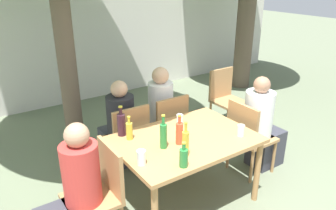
{
  "coord_description": "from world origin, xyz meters",
  "views": [
    {
      "loc": [
        -1.74,
        -2.27,
        2.27
      ],
      "look_at": [
        0.0,
        0.3,
        0.99
      ],
      "focal_mm": 35.0,
      "sensor_mm": 36.0,
      "label": 1
    }
  ],
  "objects_px": {
    "oil_cruet_1": "(129,130)",
    "wine_bottle_3": "(121,124)",
    "patio_chair_1": "(248,134)",
    "person_seated_1": "(262,128)",
    "patio_chair_4": "(225,96)",
    "green_bottle_2": "(163,135)",
    "patio_chair_2": "(128,137)",
    "person_seated_2": "(118,130)",
    "green_bottle_4": "(184,157)",
    "drinking_glass_1": "(241,130)",
    "person_seated_3": "(157,117)",
    "oil_cruet_5": "(185,143)",
    "patio_chair_3": "(167,125)",
    "person_seated_0": "(73,198)",
    "drinking_glass_2": "(180,120)",
    "dining_table_front": "(185,145)",
    "soda_bottle_0": "(179,133)",
    "patio_chair_0": "(100,189)",
    "drinking_glass_0": "(141,157)"
  },
  "relations": [
    {
      "from": "oil_cruet_1",
      "to": "wine_bottle_3",
      "type": "distance_m",
      "value": 0.12
    },
    {
      "from": "patio_chair_1",
      "to": "person_seated_1",
      "type": "xyz_separation_m",
      "value": [
        0.24,
        -0.0,
        0.01
      ]
    },
    {
      "from": "patio_chair_4",
      "to": "green_bottle_2",
      "type": "distance_m",
      "value": 2.2
    },
    {
      "from": "oil_cruet_1",
      "to": "patio_chair_4",
      "type": "bearing_deg",
      "value": 21.18
    },
    {
      "from": "patio_chair_2",
      "to": "person_seated_2",
      "type": "bearing_deg",
      "value": -90.0
    },
    {
      "from": "patio_chair_1",
      "to": "green_bottle_2",
      "type": "xyz_separation_m",
      "value": [
        -1.2,
        -0.04,
        0.35
      ]
    },
    {
      "from": "patio_chair_4",
      "to": "green_bottle_4",
      "type": "bearing_deg",
      "value": -142.05
    },
    {
      "from": "drinking_glass_1",
      "to": "patio_chair_4",
      "type": "bearing_deg",
      "value": 51.13
    },
    {
      "from": "person_seated_3",
      "to": "oil_cruet_5",
      "type": "bearing_deg",
      "value": 68.82
    },
    {
      "from": "patio_chair_3",
      "to": "patio_chair_2",
      "type": "bearing_deg",
      "value": 0.0
    },
    {
      "from": "person_seated_1",
      "to": "oil_cruet_5",
      "type": "bearing_deg",
      "value": 101.23
    },
    {
      "from": "patio_chair_1",
      "to": "person_seated_0",
      "type": "bearing_deg",
      "value": 90.0
    },
    {
      "from": "oil_cruet_5",
      "to": "drinking_glass_2",
      "type": "distance_m",
      "value": 0.63
    },
    {
      "from": "patio_chair_4",
      "to": "drinking_glass_1",
      "type": "height_order",
      "value": "patio_chair_4"
    },
    {
      "from": "patio_chair_2",
      "to": "green_bottle_2",
      "type": "bearing_deg",
      "value": 89.43
    },
    {
      "from": "oil_cruet_1",
      "to": "drinking_glass_2",
      "type": "height_order",
      "value": "oil_cruet_1"
    },
    {
      "from": "person_seated_2",
      "to": "person_seated_3",
      "type": "relative_size",
      "value": 0.95
    },
    {
      "from": "green_bottle_4",
      "to": "person_seated_0",
      "type": "bearing_deg",
      "value": 154.74
    },
    {
      "from": "dining_table_front",
      "to": "green_bottle_2",
      "type": "xyz_separation_m",
      "value": [
        -0.28,
        -0.04,
        0.21
      ]
    },
    {
      "from": "oil_cruet_1",
      "to": "green_bottle_2",
      "type": "height_order",
      "value": "green_bottle_2"
    },
    {
      "from": "person_seated_0",
      "to": "soda_bottle_0",
      "type": "distance_m",
      "value": 1.1
    },
    {
      "from": "patio_chair_2",
      "to": "wine_bottle_3",
      "type": "xyz_separation_m",
      "value": [
        -0.21,
        -0.31,
        0.35
      ]
    },
    {
      "from": "person_seated_0",
      "to": "person_seated_3",
      "type": "relative_size",
      "value": 0.97
    },
    {
      "from": "person_seated_3",
      "to": "dining_table_front",
      "type": "bearing_deg",
      "value": 74.02
    },
    {
      "from": "oil_cruet_1",
      "to": "green_bottle_4",
      "type": "distance_m",
      "value": 0.7
    },
    {
      "from": "person_seated_2",
      "to": "oil_cruet_1",
      "type": "relative_size",
      "value": 4.73
    },
    {
      "from": "person_seated_1",
      "to": "soda_bottle_0",
      "type": "distance_m",
      "value": 1.31
    },
    {
      "from": "person_seated_2",
      "to": "soda_bottle_0",
      "type": "bearing_deg",
      "value": 99.01
    },
    {
      "from": "green_bottle_2",
      "to": "drinking_glass_1",
      "type": "distance_m",
      "value": 0.81
    },
    {
      "from": "person_seated_1",
      "to": "green_bottle_2",
      "type": "height_order",
      "value": "person_seated_1"
    },
    {
      "from": "patio_chair_4",
      "to": "green_bottle_4",
      "type": "distance_m",
      "value": 2.42
    },
    {
      "from": "patio_chair_0",
      "to": "green_bottle_4",
      "type": "bearing_deg",
      "value": 56.56
    },
    {
      "from": "patio_chair_1",
      "to": "drinking_glass_0",
      "type": "bearing_deg",
      "value": 96.31
    },
    {
      "from": "person_seated_0",
      "to": "patio_chair_3",
      "type": "bearing_deg",
      "value": 116.65
    },
    {
      "from": "patio_chair_3",
      "to": "oil_cruet_5",
      "type": "bearing_deg",
      "value": 64.32
    },
    {
      "from": "drinking_glass_0",
      "to": "wine_bottle_3",
      "type": "bearing_deg",
      "value": 79.67
    },
    {
      "from": "dining_table_front",
      "to": "drinking_glass_1",
      "type": "distance_m",
      "value": 0.58
    },
    {
      "from": "patio_chair_1",
      "to": "drinking_glass_1",
      "type": "height_order",
      "value": "patio_chair_1"
    },
    {
      "from": "patio_chair_3",
      "to": "patio_chair_4",
      "type": "xyz_separation_m",
      "value": [
        1.3,
        0.36,
        0.0
      ]
    },
    {
      "from": "oil_cruet_1",
      "to": "person_seated_3",
      "type": "bearing_deg",
      "value": 42.16
    },
    {
      "from": "patio_chair_4",
      "to": "drinking_glass_1",
      "type": "bearing_deg",
      "value": -128.87
    },
    {
      "from": "person_seated_2",
      "to": "oil_cruet_5",
      "type": "height_order",
      "value": "person_seated_2"
    },
    {
      "from": "wine_bottle_3",
      "to": "oil_cruet_5",
      "type": "height_order",
      "value": "oil_cruet_5"
    },
    {
      "from": "person_seated_1",
      "to": "soda_bottle_0",
      "type": "height_order",
      "value": "person_seated_1"
    },
    {
      "from": "patio_chair_2",
      "to": "drinking_glass_2",
      "type": "height_order",
      "value": "patio_chair_2"
    },
    {
      "from": "patio_chair_0",
      "to": "person_seated_0",
      "type": "bearing_deg",
      "value": -90.0
    },
    {
      "from": "oil_cruet_1",
      "to": "drinking_glass_2",
      "type": "xyz_separation_m",
      "value": [
        0.59,
        -0.03,
        -0.03
      ]
    },
    {
      "from": "person_seated_1",
      "to": "oil_cruet_5",
      "type": "distance_m",
      "value": 1.42
    },
    {
      "from": "soda_bottle_0",
      "to": "patio_chair_0",
      "type": "bearing_deg",
      "value": 175.91
    },
    {
      "from": "patio_chair_3",
      "to": "person_seated_1",
      "type": "relative_size",
      "value": 0.77
    }
  ]
}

